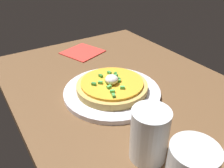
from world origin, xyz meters
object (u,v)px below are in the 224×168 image
pizza (112,86)px  napkin (83,52)px  cup_far (149,136)px  plate (112,92)px

pizza → napkin: size_ratio=1.52×
pizza → cup_far: size_ratio=1.77×
plate → napkin: (-31.67, 6.23, -0.49)cm
pizza → napkin: (-31.70, 6.26, -2.60)cm
plate → pizza: (0.03, -0.02, 2.11)cm
plate → napkin: bearing=168.9°
pizza → cup_far: 24.65cm
pizza → napkin: bearing=168.8°
cup_far → plate: bearing=164.8°
napkin → plate: bearing=-11.1°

